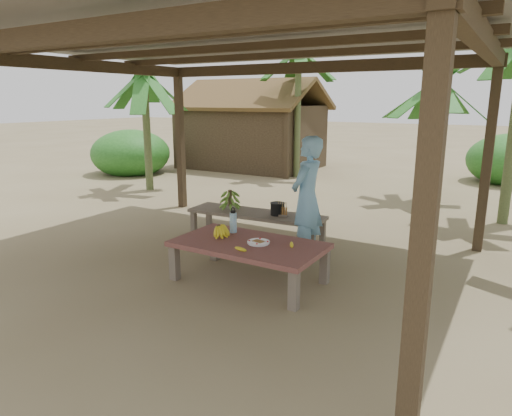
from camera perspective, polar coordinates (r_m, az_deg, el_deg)
The scene contains 17 objects.
ground at distance 6.29m, azimuth -2.67°, elevation -6.91°, with size 80.00×80.00×0.00m, color brown.
pavilion at distance 5.92m, azimuth -3.17°, elevation 19.16°, with size 6.60×5.60×2.95m.
work_table at distance 5.54m, azimuth -0.91°, elevation -4.97°, with size 1.81×1.01×0.50m.
bench at distance 7.19m, azimuth -0.02°, elevation -0.99°, with size 2.23×0.73×0.45m.
ripe_banana_bunch at distance 5.77m, azimuth -4.70°, elevation -2.75°, with size 0.27×0.23×0.16m, color yellow, non-canonical shape.
plate at distance 5.46m, azimuth 0.31°, elevation -4.33°, with size 0.27×0.27×0.04m.
loose_banana_front at distance 5.22m, azimuth -1.94°, elevation -5.15°, with size 0.04×0.15×0.04m, color yellow.
loose_banana_side at distance 5.38m, azimuth 4.48°, elevation -4.59°, with size 0.04×0.14×0.04m, color yellow.
water_flask at distance 5.91m, azimuth -2.87°, elevation -1.74°, with size 0.09×0.09×0.33m.
green_banana_stalk at distance 7.36m, azimuth -3.26°, elevation 1.10°, with size 0.29×0.29×0.33m, color #598C2D, non-canonical shape.
cooking_pot at distance 7.01m, azimuth 2.71°, elevation -0.14°, with size 0.22×0.22×0.18m, color black.
skewer_rack at distance 6.91m, azimuth 3.34°, elevation -0.12°, with size 0.18×0.08×0.24m, color #A57F47, non-canonical shape.
woman at distance 6.36m, azimuth 6.39°, elevation 1.29°, with size 0.62×0.41×1.71m, color #6DA5CD.
hut at distance 15.11m, azimuth -0.41°, elevation 9.29°, with size 4.40×3.43×2.85m.
banana_plant_n at distance 10.71m, azimuth 21.76°, elevation 13.11°, with size 1.80×1.80×2.78m.
banana_plant_nw at distance 13.18m, azimuth 5.35°, elevation 17.84°, with size 1.80×1.80×3.73m.
banana_plant_w at distance 11.46m, azimuth -13.78°, elevation 14.59°, with size 1.80×1.80×2.98m.
Camera 1 is at (3.24, -4.93, 2.18)m, focal length 32.00 mm.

